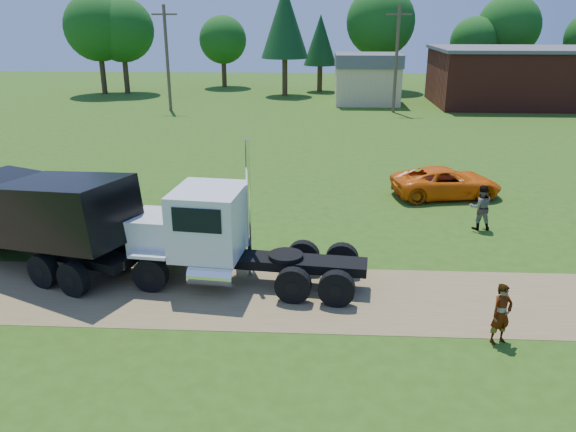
{
  "coord_description": "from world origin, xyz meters",
  "views": [
    {
      "loc": [
        -0.72,
        -15.43,
        8.24
      ],
      "look_at": [
        -1.68,
        2.93,
        1.6
      ],
      "focal_mm": 35.0,
      "sensor_mm": 36.0,
      "label": 1
    }
  ],
  "objects_px": {
    "white_semi_tractor": "(212,235)",
    "spectator_a": "(501,314)",
    "black_dump_truck": "(37,214)",
    "orange_pickup": "(446,182)"
  },
  "relations": [
    {
      "from": "white_semi_tractor",
      "to": "spectator_a",
      "type": "relative_size",
      "value": 4.63
    },
    {
      "from": "black_dump_truck",
      "to": "spectator_a",
      "type": "height_order",
      "value": "black_dump_truck"
    },
    {
      "from": "orange_pickup",
      "to": "white_semi_tractor",
      "type": "bearing_deg",
      "value": 124.86
    },
    {
      "from": "white_semi_tractor",
      "to": "black_dump_truck",
      "type": "relative_size",
      "value": 0.97
    },
    {
      "from": "orange_pickup",
      "to": "spectator_a",
      "type": "bearing_deg",
      "value": 164.25
    },
    {
      "from": "white_semi_tractor",
      "to": "black_dump_truck",
      "type": "bearing_deg",
      "value": 179.7
    },
    {
      "from": "orange_pickup",
      "to": "spectator_a",
      "type": "height_order",
      "value": "spectator_a"
    },
    {
      "from": "orange_pickup",
      "to": "spectator_a",
      "type": "distance_m",
      "value": 12.77
    },
    {
      "from": "white_semi_tractor",
      "to": "orange_pickup",
      "type": "distance_m",
      "value": 13.38
    },
    {
      "from": "white_semi_tractor",
      "to": "spectator_a",
      "type": "height_order",
      "value": "white_semi_tractor"
    }
  ]
}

